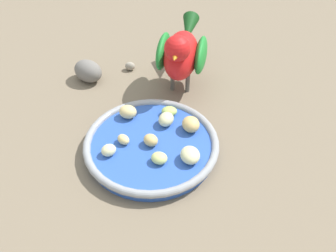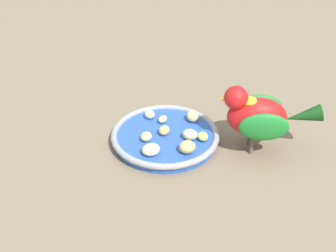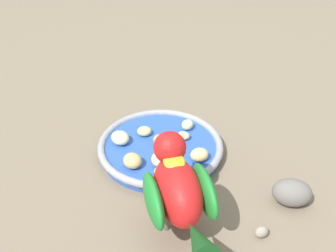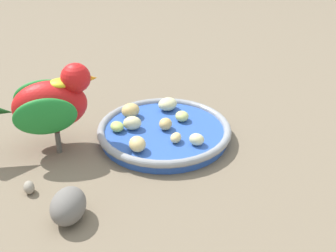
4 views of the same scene
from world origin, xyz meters
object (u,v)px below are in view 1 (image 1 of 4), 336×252
apple_piece_2 (190,155)px  apple_piece_6 (123,139)px  parrot (182,52)px  pebble_0 (130,66)px  apple_piece_3 (128,112)px  apple_piece_1 (151,140)px  apple_piece_8 (169,111)px  apple_piece_0 (108,150)px  apple_piece_5 (191,124)px  apple_piece_4 (159,158)px  feeding_bowl (151,146)px  apple_piece_7 (166,119)px  rock_large (88,71)px

apple_piece_2 → apple_piece_6: apple_piece_2 is taller
parrot → pebble_0: (-0.05, 0.11, -0.08)m
apple_piece_3 → pebble_0: 0.18m
apple_piece_1 → apple_piece_8: apple_piece_1 is taller
apple_piece_0 → apple_piece_8: (0.14, 0.02, -0.00)m
apple_piece_2 → apple_piece_8: size_ratio=1.30×
apple_piece_1 → parrot: 0.21m
apple_piece_5 → pebble_0: size_ratio=1.60×
parrot → apple_piece_4: bearing=0.8°
apple_piece_8 → pebble_0: bearing=81.5°
apple_piece_6 → apple_piece_8: same height
apple_piece_1 → apple_piece_4: bearing=-104.5°
feeding_bowl → apple_piece_3: apple_piece_3 is taller
feeding_bowl → apple_piece_6: apple_piece_6 is taller
apple_piece_2 → apple_piece_7: size_ratio=1.17×
apple_piece_2 → apple_piece_6: 0.12m
feeding_bowl → apple_piece_6: size_ratio=9.83×
apple_piece_0 → parrot: (0.23, 0.10, 0.06)m
apple_piece_3 → apple_piece_4: (-0.02, -0.13, -0.00)m
apple_piece_7 → rock_large: bearing=100.6°
apple_piece_4 → apple_piece_6: size_ratio=1.15×
feeding_bowl → apple_piece_5: bearing=-8.3°
rock_large → apple_piece_7: bearing=-79.4°
apple_piece_4 → apple_piece_6: (-0.03, 0.07, -0.00)m
apple_piece_4 → parrot: bearing=44.8°
apple_piece_0 → apple_piece_1: 0.07m
apple_piece_4 → apple_piece_8: bearing=46.9°
apple_piece_7 → pebble_0: size_ratio=1.49×
apple_piece_6 → apple_piece_8: size_ratio=0.83×
feeding_bowl → apple_piece_2: (0.03, -0.07, 0.02)m
apple_piece_6 → apple_piece_7: size_ratio=0.75×
apple_piece_7 → pebble_0: apple_piece_7 is taller
apple_piece_3 → apple_piece_4: bearing=-97.3°
apple_piece_4 → parrot: 0.24m
apple_piece_4 → pebble_0: size_ratio=1.28×
apple_piece_3 → apple_piece_7: (0.05, -0.06, -0.00)m
apple_piece_0 → apple_piece_1: (0.07, -0.02, 0.00)m
apple_piece_8 → rock_large: (-0.06, 0.21, -0.00)m
apple_piece_1 → apple_piece_5: bearing=-7.0°
apple_piece_0 → apple_piece_2: apple_piece_2 is taller
apple_piece_7 → apple_piece_8: bearing=42.6°
apple_piece_4 → parrot: size_ratio=0.16×
apple_piece_1 → apple_piece_2: size_ratio=0.70×
apple_piece_8 → rock_large: size_ratio=0.45×
apple_piece_3 → apple_piece_4: 0.13m
apple_piece_5 → rock_large: same height
rock_large → pebble_0: size_ratio=2.98×
apple_piece_4 → apple_piece_7: bearing=48.2°
apple_piece_3 → apple_piece_7: 0.07m
apple_piece_4 → rock_large: (0.02, 0.30, -0.01)m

